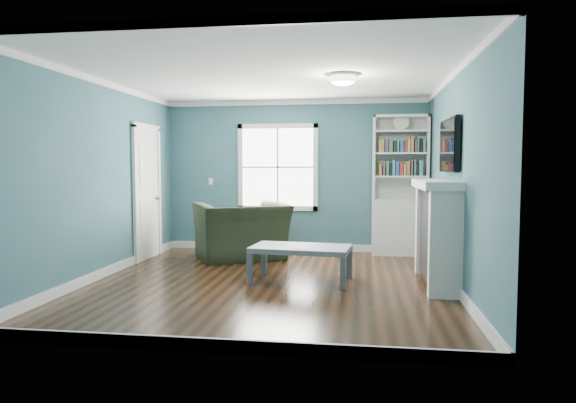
# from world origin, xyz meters

# --- Properties ---
(floor) EXTENTS (5.00, 5.00, 0.00)m
(floor) POSITION_xyz_m (0.00, 0.00, 0.00)
(floor) COLOR black
(floor) RESTS_ON ground
(room_walls) EXTENTS (5.00, 5.00, 5.00)m
(room_walls) POSITION_xyz_m (0.00, 0.00, 1.58)
(room_walls) COLOR #2E5D69
(room_walls) RESTS_ON ground
(trim) EXTENTS (4.50, 5.00, 2.60)m
(trim) POSITION_xyz_m (0.00, 0.00, 1.24)
(trim) COLOR white
(trim) RESTS_ON ground
(window) EXTENTS (1.40, 0.06, 1.50)m
(window) POSITION_xyz_m (-0.30, 2.49, 1.45)
(window) COLOR white
(window) RESTS_ON room_walls
(bookshelf) EXTENTS (0.90, 0.35, 2.31)m
(bookshelf) POSITION_xyz_m (1.77, 2.30, 0.92)
(bookshelf) COLOR silver
(bookshelf) RESTS_ON ground
(fireplace) EXTENTS (0.44, 1.58, 1.30)m
(fireplace) POSITION_xyz_m (2.08, 0.20, 0.64)
(fireplace) COLOR black
(fireplace) RESTS_ON ground
(tv) EXTENTS (0.06, 1.10, 0.65)m
(tv) POSITION_xyz_m (2.20, 0.20, 1.72)
(tv) COLOR black
(tv) RESTS_ON fireplace
(door) EXTENTS (0.12, 0.98, 2.17)m
(door) POSITION_xyz_m (-2.22, 1.40, 1.07)
(door) COLOR silver
(door) RESTS_ON ground
(ceiling_fixture) EXTENTS (0.38, 0.38, 0.15)m
(ceiling_fixture) POSITION_xyz_m (0.90, 0.10, 2.55)
(ceiling_fixture) COLOR white
(ceiling_fixture) RESTS_ON room_walls
(light_switch) EXTENTS (0.08, 0.01, 0.12)m
(light_switch) POSITION_xyz_m (-1.50, 2.48, 1.20)
(light_switch) COLOR white
(light_switch) RESTS_ON room_walls
(recliner) EXTENTS (1.61, 1.42, 1.19)m
(recliner) POSITION_xyz_m (-0.74, 1.60, 0.59)
(recliner) COLOR black
(recliner) RESTS_ON ground
(coffee_table) EXTENTS (1.31, 0.80, 0.45)m
(coffee_table) POSITION_xyz_m (0.38, 0.14, 0.39)
(coffee_table) COLOR #4D525C
(coffee_table) RESTS_ON ground
(paper_sheet) EXTENTS (0.31, 0.35, 0.00)m
(paper_sheet) POSITION_xyz_m (0.42, 0.01, 0.45)
(paper_sheet) COLOR white
(paper_sheet) RESTS_ON coffee_table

